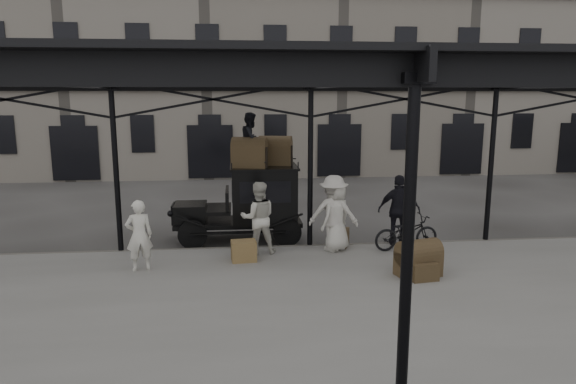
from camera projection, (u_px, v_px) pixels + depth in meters
The scene contains 18 objects.
ground at pixel (322, 275), 12.02m from camera, with size 120.00×120.00×0.00m, color #383533.
platform at pixel (339, 307), 10.05m from camera, with size 28.00×8.00×0.15m, color slate.
canopy at pixel (340, 71), 9.47m from camera, with size 22.50×9.00×4.74m.
building_frontage at pixel (270, 42), 28.29m from camera, with size 64.00×8.00×14.00m, color slate.
taxi at pixel (253, 200), 14.70m from camera, with size 3.65×1.55×2.18m.
porter_left at pixel (139, 235), 11.80m from camera, with size 0.61×0.40×1.67m, color silver.
porter_midleft at pixel (258, 218), 13.06m from camera, with size 0.91×0.71×1.86m, color beige.
porter_centre at pixel (337, 216), 13.31m from camera, with size 0.89×0.58×1.83m, color beige.
porter_official at pixel (399, 210), 13.81m from camera, with size 1.12×0.47×1.91m, color black.
porter_right at pixel (334, 213), 13.32m from camera, with size 1.28×0.74×1.98m, color #BCB6AC.
bicycle at pixel (406, 233), 13.43m from camera, with size 0.61×1.76×0.92m, color black.
porter_roof at pixel (251, 140), 14.28m from camera, with size 0.73×0.57×1.50m, color black.
steamer_trunk_roof_near at pixel (250, 155), 14.20m from camera, with size 0.95×0.58×0.70m, color #4A3B22, non-canonical shape.
steamer_trunk_roof_far at pixel (275, 153), 14.72m from camera, with size 0.94×0.57×0.69m, color #4A3B22, non-canonical shape.
steamer_trunk_platform at pixel (418, 261), 11.52m from camera, with size 0.95×0.58×0.69m, color #4A3B22, non-canonical shape.
wicker_hamper at pixel (244, 251), 12.57m from camera, with size 0.60×0.45×0.50m, color olive.
suitcase_upright at pixel (345, 238), 13.80m from camera, with size 0.15×0.60×0.45m, color #4A3B22.
suitcase_flat at pixel (426, 273), 11.18m from camera, with size 0.60×0.15×0.40m, color #4A3B22.
Camera 1 is at (-1.94, -11.30, 4.19)m, focal length 32.00 mm.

